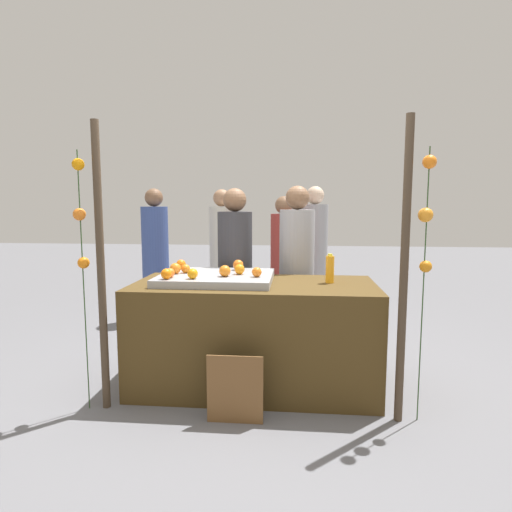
{
  "coord_description": "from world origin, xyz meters",
  "views": [
    {
      "loc": [
        0.33,
        -3.38,
        1.49
      ],
      "look_at": [
        0.0,
        0.15,
        1.06
      ],
      "focal_mm": 30.14,
      "sensor_mm": 36.0,
      "label": 1
    }
  ],
  "objects": [
    {
      "name": "ground_plane",
      "position": [
        0.0,
        0.0,
        0.0
      ],
      "size": [
        24.0,
        24.0,
        0.0
      ],
      "primitive_type": "plane",
      "color": "slate"
    },
    {
      "name": "stall_counter",
      "position": [
        0.0,
        0.0,
        0.43
      ],
      "size": [
        1.94,
        0.88,
        0.86
      ],
      "primitive_type": "cube",
      "color": "#4C3819",
      "rests_on": "ground_plane"
    },
    {
      "name": "orange_tray",
      "position": [
        -0.32,
        0.05,
        0.89
      ],
      "size": [
        0.91,
        0.72,
        0.06
      ],
      "primitive_type": "cube",
      "color": "#9EA0A5",
      "rests_on": "stall_counter"
    },
    {
      "name": "orange_0",
      "position": [
        -0.65,
        -0.16,
        0.96
      ],
      "size": [
        0.07,
        0.07,
        0.07
      ],
      "primitive_type": "sphere",
      "color": "orange",
      "rests_on": "orange_tray"
    },
    {
      "name": "orange_1",
      "position": [
        0.03,
        -0.06,
        0.96
      ],
      "size": [
        0.08,
        0.08,
        0.08
      ],
      "primitive_type": "sphere",
      "color": "orange",
      "rests_on": "orange_tray"
    },
    {
      "name": "orange_2",
      "position": [
        -0.13,
        0.05,
        0.96
      ],
      "size": [
        0.08,
        0.08,
        0.08
      ],
      "primitive_type": "sphere",
      "color": "orange",
      "rests_on": "orange_tray"
    },
    {
      "name": "orange_3",
      "position": [
        -0.45,
        -0.2,
        0.96
      ],
      "size": [
        0.08,
        0.08,
        0.08
      ],
      "primitive_type": "sphere",
      "color": "orange",
      "rests_on": "orange_tray"
    },
    {
      "name": "orange_4",
      "position": [
        -0.65,
        -0.23,
        0.96
      ],
      "size": [
        0.08,
        0.08,
        0.08
      ],
      "primitive_type": "sphere",
      "color": "orange",
      "rests_on": "orange_tray"
    },
    {
      "name": "orange_5",
      "position": [
        -0.23,
        -0.07,
        0.96
      ],
      "size": [
        0.09,
        0.09,
        0.09
      ],
      "primitive_type": "sphere",
      "color": "orange",
      "rests_on": "orange_tray"
    },
    {
      "name": "orange_6",
      "position": [
        -0.68,
        0.29,
        0.96
      ],
      "size": [
        0.08,
        0.08,
        0.08
      ],
      "primitive_type": "sphere",
      "color": "orange",
      "rests_on": "orange_tray"
    },
    {
      "name": "orange_7",
      "position": [
        -0.65,
        0.03,
        0.96
      ],
      "size": [
        0.09,
        0.09,
        0.09
      ],
      "primitive_type": "sphere",
      "color": "orange",
      "rests_on": "orange_tray"
    },
    {
      "name": "orange_8",
      "position": [
        -0.58,
        0.08,
        0.96
      ],
      "size": [
        0.07,
        0.07,
        0.07
      ],
      "primitive_type": "sphere",
      "color": "orange",
      "rests_on": "orange_tray"
    },
    {
      "name": "orange_9",
      "position": [
        -0.17,
        0.28,
        0.96
      ],
      "size": [
        0.09,
        0.09,
        0.09
      ],
      "primitive_type": "sphere",
      "color": "orange",
      "rests_on": "orange_tray"
    },
    {
      "name": "juice_bottle",
      "position": [
        0.6,
        0.06,
        0.97
      ],
      "size": [
        0.07,
        0.07,
        0.24
      ],
      "color": "#F8A01C",
      "rests_on": "stall_counter"
    },
    {
      "name": "chalkboard_sign",
      "position": [
        -0.07,
        -0.62,
        0.23
      ],
      "size": [
        0.39,
        0.03,
        0.49
      ],
      "color": "brown",
      "rests_on": "ground_plane"
    },
    {
      "name": "vendor_left",
      "position": [
        -0.25,
        0.66,
        0.76
      ],
      "size": [
        0.33,
        0.33,
        1.64
      ],
      "color": "#333338",
      "rests_on": "ground_plane"
    },
    {
      "name": "vendor_right",
      "position": [
        0.34,
        0.69,
        0.77
      ],
      "size": [
        0.33,
        0.33,
        1.66
      ],
      "color": "#99999E",
      "rests_on": "ground_plane"
    },
    {
      "name": "crowd_person_0",
      "position": [
        -0.66,
        2.3,
        0.78
      ],
      "size": [
        0.34,
        0.34,
        1.68
      ],
      "color": "beige",
      "rests_on": "ground_plane"
    },
    {
      "name": "crowd_person_1",
      "position": [
        0.57,
        2.26,
        0.8
      ],
      "size": [
        0.34,
        0.34,
        1.72
      ],
      "color": "#99999E",
      "rests_on": "ground_plane"
    },
    {
      "name": "crowd_person_2",
      "position": [
        0.18,
        1.84,
        0.74
      ],
      "size": [
        0.32,
        0.32,
        1.58
      ],
      "color": "maroon",
      "rests_on": "ground_plane"
    },
    {
      "name": "crowd_person_3",
      "position": [
        -1.46,
        1.93,
        0.78
      ],
      "size": [
        0.34,
        0.34,
        1.68
      ],
      "color": "#384C8C",
      "rests_on": "ground_plane"
    },
    {
      "name": "canopy_post_left",
      "position": [
        -1.05,
        -0.48,
        1.03
      ],
      "size": [
        0.06,
        0.06,
        2.06
      ],
      "primitive_type": "cylinder",
      "color": "#473828",
      "rests_on": "ground_plane"
    },
    {
      "name": "canopy_post_right",
      "position": [
        1.05,
        -0.48,
        1.03
      ],
      "size": [
        0.06,
        0.06,
        2.06
      ],
      "primitive_type": "cylinder",
      "color": "#473828",
      "rests_on": "ground_plane"
    },
    {
      "name": "garland_strand_left",
      "position": [
        -1.16,
        -0.52,
        1.39
      ],
      "size": [
        0.09,
        0.09,
        1.86
      ],
      "color": "#2D4C23",
      "rests_on": "ground_plane"
    },
    {
      "name": "garland_strand_right",
      "position": [
        1.18,
        -0.47,
        1.42
      ],
      "size": [
        0.11,
        0.1,
        1.86
      ],
      "color": "#2D4C23",
      "rests_on": "ground_plane"
    }
  ]
}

